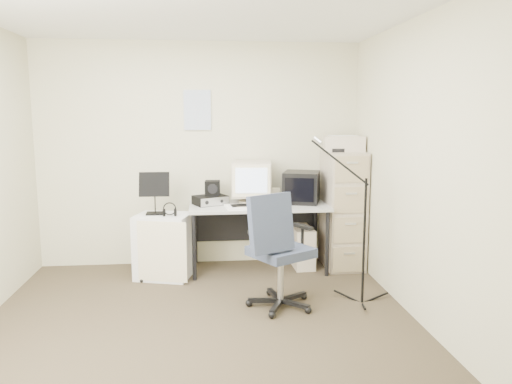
{
  "coord_description": "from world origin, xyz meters",
  "views": [
    {
      "loc": [
        0.05,
        -3.86,
        1.72
      ],
      "look_at": [
        0.55,
        0.95,
        0.95
      ],
      "focal_mm": 35.0,
      "sensor_mm": 36.0,
      "label": 1
    }
  ],
  "objects": [
    {
      "name": "crt_monitor",
      "position": [
        0.56,
        1.54,
        0.96
      ],
      "size": [
        0.46,
        0.48,
        0.46
      ],
      "primitive_type": "cube",
      "rotation": [
        0.0,
        0.0,
        -0.11
      ],
      "color": "beige",
      "rests_on": "desk"
    },
    {
      "name": "crt_tv",
      "position": [
        1.12,
        1.53,
        0.9
      ],
      "size": [
        0.48,
        0.5,
        0.35
      ],
      "primitive_type": "cube",
      "rotation": [
        0.0,
        0.0,
        -0.31
      ],
      "color": "black",
      "rests_on": "desk"
    },
    {
      "name": "printer",
      "position": [
        1.58,
        1.51,
        1.38
      ],
      "size": [
        0.47,
        0.35,
        0.17
      ],
      "primitive_type": "cube",
      "rotation": [
        0.0,
        0.0,
        -0.14
      ],
      "color": "beige",
      "rests_on": "filing_cabinet"
    },
    {
      "name": "ceiling",
      "position": [
        0.0,
        0.0,
        2.5
      ],
      "size": [
        3.6,
        3.6,
        0.01
      ],
      "primitive_type": "cube",
      "color": "white",
      "rests_on": "ground"
    },
    {
      "name": "headphones",
      "position": [
        -0.31,
        1.21,
        0.72
      ],
      "size": [
        0.16,
        0.16,
        0.03
      ],
      "primitive_type": "torus",
      "rotation": [
        0.0,
        0.0,
        0.05
      ],
      "color": "black",
      "rests_on": "side_cart"
    },
    {
      "name": "radio_receiver",
      "position": [
        0.11,
        1.52,
        0.78
      ],
      "size": [
        0.41,
        0.36,
        0.1
      ],
      "primitive_type": "cube",
      "rotation": [
        0.0,
        0.0,
        0.42
      ],
      "color": "black",
      "rests_on": "desk"
    },
    {
      "name": "wall_calendar",
      "position": [
        -0.02,
        1.79,
        1.75
      ],
      "size": [
        0.3,
        0.02,
        0.44
      ],
      "primitive_type": "cube",
      "color": "white",
      "rests_on": "wall_back"
    },
    {
      "name": "office_chair",
      "position": [
        0.71,
        0.35,
        0.53
      ],
      "size": [
        0.83,
        0.83,
        1.05
      ],
      "primitive_type": "cube",
      "rotation": [
        0.0,
        0.0,
        0.54
      ],
      "color": "#323B51",
      "rests_on": "floor"
    },
    {
      "name": "keyboard",
      "position": [
        0.59,
        1.3,
        0.74
      ],
      "size": [
        0.47,
        0.22,
        0.03
      ],
      "primitive_type": "cube",
      "rotation": [
        0.0,
        0.0,
        0.13
      ],
      "color": "beige",
      "rests_on": "desk"
    },
    {
      "name": "mic_stand",
      "position": [
        1.47,
        0.38,
        0.75
      ],
      "size": [
        0.03,
        0.03,
        1.5
      ],
      "primitive_type": "cylinder",
      "rotation": [
        0.0,
        0.0,
        2.27
      ],
      "color": "black",
      "rests_on": "floor"
    },
    {
      "name": "papers",
      "position": [
        0.38,
        1.28,
        0.74
      ],
      "size": [
        0.26,
        0.33,
        0.02
      ],
      "primitive_type": "cube",
      "rotation": [
        0.0,
        0.0,
        0.11
      ],
      "color": "white",
      "rests_on": "desk"
    },
    {
      "name": "music_stand",
      "position": [
        -0.47,
        1.32,
        0.9
      ],
      "size": [
        0.34,
        0.25,
        0.45
      ],
      "primitive_type": "cube",
      "rotation": [
        0.0,
        0.0,
        -0.31
      ],
      "color": "black",
      "rests_on": "side_cart"
    },
    {
      "name": "radio_speaker",
      "position": [
        0.13,
        1.55,
        0.91
      ],
      "size": [
        0.17,
        0.16,
        0.16
      ],
      "primitive_type": "cube",
      "rotation": [
        0.0,
        0.0,
        -0.07
      ],
      "color": "black",
      "rests_on": "radio_receiver"
    },
    {
      "name": "filing_cabinet",
      "position": [
        1.58,
        1.48,
        0.65
      ],
      "size": [
        0.4,
        0.6,
        1.3
      ],
      "primitive_type": "cube",
      "color": "#BBB29F",
      "rests_on": "floor"
    },
    {
      "name": "wall_right",
      "position": [
        1.8,
        0.0,
        1.25
      ],
      "size": [
        0.02,
        3.6,
        2.5
      ],
      "primitive_type": "cube",
      "color": "beige",
      "rests_on": "ground"
    },
    {
      "name": "desk",
      "position": [
        0.63,
        1.45,
        0.36
      ],
      "size": [
        1.5,
        0.7,
        0.73
      ],
      "primitive_type": "cube",
      "color": "gray",
      "rests_on": "floor"
    },
    {
      "name": "wall_back",
      "position": [
        0.0,
        1.8,
        1.25
      ],
      "size": [
        3.6,
        0.02,
        2.5
      ],
      "primitive_type": "cube",
      "color": "beige",
      "rests_on": "ground"
    },
    {
      "name": "mouse",
      "position": [
        0.89,
        1.22,
        0.75
      ],
      "size": [
        0.07,
        0.11,
        0.03
      ],
      "primitive_type": "cube",
      "rotation": [
        0.0,
        0.0,
        0.05
      ],
      "color": "black",
      "rests_on": "desk"
    },
    {
      "name": "side_cart",
      "position": [
        -0.39,
        1.29,
        0.34
      ],
      "size": [
        0.64,
        0.56,
        0.67
      ],
      "primitive_type": "cube",
      "rotation": [
        0.0,
        0.0,
        -0.27
      ],
      "color": "silver",
      "rests_on": "floor"
    },
    {
      "name": "desk_speaker",
      "position": [
        0.84,
        1.57,
        0.81
      ],
      "size": [
        0.1,
        0.1,
        0.16
      ],
      "primitive_type": "cube",
      "rotation": [
        0.0,
        0.0,
        -0.13
      ],
      "color": "beige",
      "rests_on": "desk"
    },
    {
      "name": "floor",
      "position": [
        0.0,
        0.0,
        -0.01
      ],
      "size": [
        3.6,
        3.6,
        0.01
      ],
      "primitive_type": "cube",
      "color": "#373223",
      "rests_on": "ground"
    },
    {
      "name": "pc_tower",
      "position": [
        1.13,
        1.53,
        0.22
      ],
      "size": [
        0.23,
        0.49,
        0.45
      ],
      "primitive_type": "cube",
      "rotation": [
        0.0,
        0.0,
        0.04
      ],
      "color": "beige",
      "rests_on": "floor"
    },
    {
      "name": "wall_front",
      "position": [
        0.0,
        -1.8,
        1.25
      ],
      "size": [
        3.6,
        0.02,
        2.5
      ],
      "primitive_type": "cube",
      "color": "beige",
      "rests_on": "ground"
    }
  ]
}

